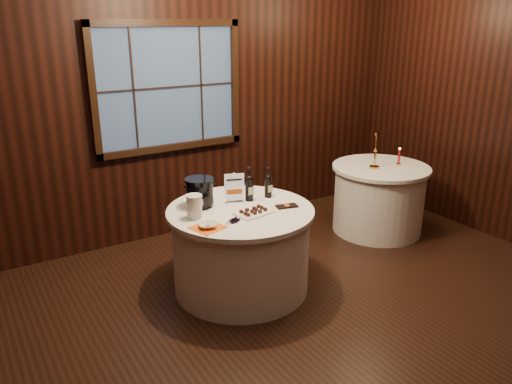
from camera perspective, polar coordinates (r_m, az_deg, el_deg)
ground at (r=3.95m, az=6.03°, el=-16.93°), size 6.00×6.00×0.00m
back_wall at (r=5.41m, az=-10.02°, el=10.63°), size 6.00×0.10×3.00m
main_table at (r=4.46m, az=-1.75°, el=-6.52°), size 1.28×1.28×0.77m
side_table at (r=5.85m, az=13.83°, el=-0.71°), size 1.08×1.08×0.77m
sign_stand at (r=4.42m, az=-2.48°, el=-0.06°), size 0.17×0.13×0.28m
port_bottle_left at (r=4.46m, az=-0.78°, el=0.67°), size 0.07×0.08×0.31m
port_bottle_right at (r=4.55m, az=1.41°, el=0.88°), size 0.07×0.07×0.28m
ice_bucket at (r=4.34m, az=-6.45°, el=0.02°), size 0.25×0.25×0.26m
chocolate_plate at (r=4.19m, az=-0.25°, el=-2.29°), size 0.33×0.25×0.04m
chocolate_box at (r=4.36m, az=3.53°, el=-1.63°), size 0.20×0.13×0.02m
grape_bunch at (r=4.03m, az=-2.42°, el=-3.24°), size 0.15×0.07×0.04m
glass_pitcher at (r=4.12m, az=-7.05°, el=-1.63°), size 0.18×0.14×0.20m
orange_napkin at (r=3.94m, az=-5.53°, el=-4.06°), size 0.29×0.29×0.00m
cracker_bowl at (r=3.94m, az=-5.54°, el=-3.80°), size 0.19×0.19×0.04m
brass_candlestick at (r=5.61m, az=13.46°, el=4.09°), size 0.11×0.11×0.40m
red_candle at (r=5.83m, az=16.03°, el=3.77°), size 0.05×0.05×0.20m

